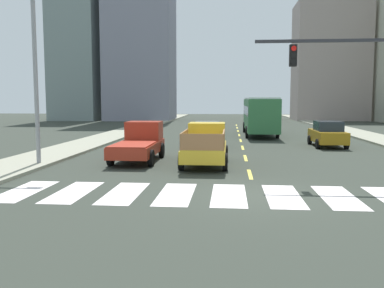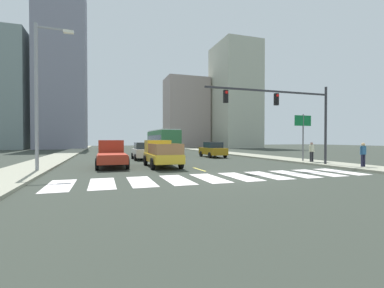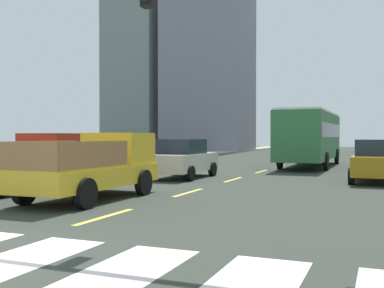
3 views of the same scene
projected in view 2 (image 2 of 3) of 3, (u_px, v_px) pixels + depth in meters
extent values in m
plane|color=#30352D|center=(225.00, 177.00, 14.14)|extent=(160.00, 160.00, 0.00)
cube|color=gray|center=(241.00, 154.00, 34.66)|extent=(3.08, 110.00, 0.15)
cube|color=gray|center=(55.00, 158.00, 27.76)|extent=(3.08, 110.00, 0.15)
cube|color=silver|center=(60.00, 185.00, 11.62)|extent=(1.13, 3.45, 0.01)
cube|color=silver|center=(102.00, 183.00, 12.18)|extent=(1.13, 3.45, 0.01)
cube|color=silver|center=(141.00, 181.00, 12.74)|extent=(1.13, 3.45, 0.01)
cube|color=silver|center=(177.00, 180.00, 13.30)|extent=(1.13, 3.45, 0.01)
cube|color=silver|center=(210.00, 178.00, 13.86)|extent=(1.13, 3.45, 0.01)
cube|color=silver|center=(240.00, 177.00, 14.42)|extent=(1.13, 3.45, 0.01)
cube|color=silver|center=(268.00, 175.00, 14.98)|extent=(1.13, 3.45, 0.01)
cube|color=silver|center=(294.00, 174.00, 15.54)|extent=(1.13, 3.45, 0.01)
cube|color=silver|center=(318.00, 173.00, 16.10)|extent=(1.13, 3.45, 0.01)
cube|color=silver|center=(340.00, 172.00, 16.66)|extent=(1.13, 3.45, 0.01)
cube|color=#E5CF48|center=(199.00, 169.00, 17.94)|extent=(0.16, 2.40, 0.01)
cube|color=#E5CF48|center=(179.00, 163.00, 22.68)|extent=(0.16, 2.40, 0.01)
cube|color=#E5CF48|center=(166.00, 159.00, 27.42)|extent=(0.16, 2.40, 0.01)
cube|color=#E5CF48|center=(157.00, 156.00, 32.16)|extent=(0.16, 2.40, 0.01)
cube|color=#E5CF48|center=(150.00, 154.00, 36.90)|extent=(0.16, 2.40, 0.01)
cube|color=#E5CF48|center=(144.00, 152.00, 41.64)|extent=(0.16, 2.40, 0.01)
cube|color=#E5CF48|center=(140.00, 151.00, 46.38)|extent=(0.16, 2.40, 0.01)
cube|color=#E5CF48|center=(137.00, 150.00, 51.12)|extent=(0.16, 2.40, 0.01)
cube|color=gold|center=(162.00, 158.00, 19.47)|extent=(1.96, 5.20, 0.56)
cube|color=gold|center=(158.00, 146.00, 21.07)|extent=(1.84, 1.60, 1.00)
cube|color=#19232D|center=(157.00, 144.00, 21.48)|extent=(1.72, 0.08, 0.56)
cube|color=gold|center=(165.00, 154.00, 18.56)|extent=(1.84, 3.30, 0.06)
cylinder|color=black|center=(145.00, 160.00, 20.64)|extent=(0.22, 0.80, 0.80)
cylinder|color=black|center=(170.00, 160.00, 21.27)|extent=(0.22, 0.80, 0.80)
cylinder|color=black|center=(153.00, 164.00, 17.69)|extent=(0.22, 0.80, 0.80)
cylinder|color=black|center=(181.00, 163.00, 18.31)|extent=(0.22, 0.80, 0.80)
cube|color=#93653D|center=(152.00, 149.00, 18.27)|extent=(0.06, 3.17, 0.70)
cube|color=#93653D|center=(178.00, 149.00, 18.84)|extent=(0.06, 3.17, 0.70)
cube|color=#93653D|center=(170.00, 150.00, 17.06)|extent=(1.80, 0.06, 0.70)
cube|color=#A52D1A|center=(112.00, 158.00, 19.28)|extent=(1.96, 5.20, 0.56)
cube|color=#A52D1A|center=(111.00, 147.00, 20.88)|extent=(1.84, 1.60, 1.00)
cube|color=#19232D|center=(111.00, 144.00, 21.29)|extent=(1.72, 0.08, 0.56)
cube|color=maroon|center=(112.00, 154.00, 18.37)|extent=(1.84, 3.30, 0.06)
cylinder|color=black|center=(98.00, 160.00, 20.45)|extent=(0.22, 0.80, 0.80)
cylinder|color=black|center=(124.00, 160.00, 21.07)|extent=(0.22, 0.80, 0.80)
cylinder|color=black|center=(97.00, 164.00, 17.49)|extent=(0.22, 0.80, 0.80)
cylinder|color=black|center=(128.00, 163.00, 18.11)|extent=(0.22, 0.80, 0.80)
cube|color=#2F6D3E|center=(162.00, 141.00, 37.49)|extent=(2.50, 10.80, 2.70)
cube|color=#19232D|center=(162.00, 138.00, 37.48)|extent=(2.52, 9.94, 0.80)
cube|color=silver|center=(162.00, 131.00, 37.46)|extent=(2.40, 10.37, 0.12)
cylinder|color=black|center=(150.00, 150.00, 40.29)|extent=(0.22, 1.00, 1.00)
cylinder|color=black|center=(166.00, 149.00, 41.08)|extent=(0.22, 1.00, 1.00)
cylinder|color=black|center=(158.00, 151.00, 34.29)|extent=(0.22, 1.00, 1.00)
cylinder|color=black|center=(177.00, 151.00, 35.09)|extent=(0.22, 1.00, 1.00)
cube|color=beige|center=(143.00, 153.00, 26.69)|extent=(1.80, 4.40, 0.76)
cube|color=#1E2833|center=(143.00, 146.00, 26.54)|extent=(1.58, 2.11, 0.64)
cylinder|color=black|center=(132.00, 156.00, 27.70)|extent=(0.22, 0.64, 0.64)
cylinder|color=black|center=(150.00, 155.00, 28.28)|extent=(0.22, 0.64, 0.64)
cylinder|color=black|center=(136.00, 157.00, 25.12)|extent=(0.22, 0.64, 0.64)
cylinder|color=black|center=(154.00, 157.00, 25.69)|extent=(0.22, 0.64, 0.64)
cube|color=#A27314|center=(213.00, 151.00, 30.29)|extent=(1.80, 4.40, 0.76)
cube|color=#1E2833|center=(213.00, 145.00, 30.13)|extent=(1.58, 2.11, 0.64)
cylinder|color=black|center=(201.00, 154.00, 31.30)|extent=(0.22, 0.64, 0.64)
cylinder|color=black|center=(215.00, 154.00, 31.87)|extent=(0.22, 0.64, 0.64)
cylinder|color=black|center=(210.00, 155.00, 28.71)|extent=(0.22, 0.64, 0.64)
cylinder|color=black|center=(225.00, 155.00, 29.29)|extent=(0.22, 0.64, 0.64)
cylinder|color=#2D2D33|center=(326.00, 127.00, 20.24)|extent=(0.18, 0.18, 6.00)
cube|color=#2D2D33|center=(270.00, 91.00, 18.64)|extent=(9.85, 0.12, 0.12)
cube|color=black|center=(276.00, 99.00, 18.81)|extent=(0.28, 0.24, 0.84)
cylinder|color=red|center=(277.00, 95.00, 18.68)|extent=(0.20, 0.04, 0.20)
cylinder|color=black|center=(277.00, 99.00, 18.68)|extent=(0.20, 0.04, 0.20)
cylinder|color=black|center=(277.00, 103.00, 18.69)|extent=(0.20, 0.04, 0.20)
cube|color=black|center=(226.00, 96.00, 17.56)|extent=(0.28, 0.24, 0.84)
cylinder|color=red|center=(227.00, 92.00, 17.43)|extent=(0.20, 0.04, 0.20)
cylinder|color=black|center=(227.00, 96.00, 17.43)|extent=(0.20, 0.04, 0.20)
cylinder|color=black|center=(227.00, 100.00, 17.44)|extent=(0.20, 0.04, 0.20)
cylinder|color=slate|center=(303.00, 139.00, 23.13)|extent=(0.12, 0.12, 4.20)
cube|color=#0F6732|center=(303.00, 121.00, 23.07)|extent=(1.70, 0.06, 0.90)
cylinder|color=gray|center=(36.00, 98.00, 16.04)|extent=(0.20, 0.20, 9.00)
cube|color=gray|center=(52.00, 28.00, 16.26)|extent=(1.80, 0.10, 0.10)
cube|color=silver|center=(69.00, 32.00, 16.54)|extent=(0.60, 0.28, 0.16)
cylinder|color=#1C1D32|center=(362.00, 161.00, 18.23)|extent=(0.14, 0.14, 0.84)
cylinder|color=#1C1D32|center=(364.00, 160.00, 18.29)|extent=(0.14, 0.14, 0.84)
cylinder|color=#27547D|center=(363.00, 150.00, 18.25)|extent=(0.34, 0.34, 0.58)
cylinder|color=#27547D|center=(361.00, 151.00, 18.18)|extent=(0.09, 0.09, 0.54)
cylinder|color=#27547D|center=(366.00, 151.00, 18.32)|extent=(0.09, 0.09, 0.54)
sphere|color=tan|center=(363.00, 144.00, 18.24)|extent=(0.22, 0.22, 0.22)
cylinder|color=black|center=(311.00, 157.00, 22.30)|extent=(0.14, 0.14, 0.84)
cylinder|color=black|center=(313.00, 157.00, 22.37)|extent=(0.14, 0.14, 0.84)
cylinder|color=beige|center=(312.00, 148.00, 22.32)|extent=(0.34, 0.34, 0.58)
cylinder|color=beige|center=(310.00, 149.00, 22.26)|extent=(0.09, 0.09, 0.54)
cylinder|color=beige|center=(314.00, 149.00, 22.40)|extent=(0.09, 0.09, 0.54)
sphere|color=tan|center=(312.00, 143.00, 22.32)|extent=(0.22, 0.22, 0.22)
cube|color=gray|center=(11.00, 91.00, 56.04)|extent=(7.16, 11.60, 24.26)
cube|color=gray|center=(61.00, 70.00, 57.63)|extent=(10.05, 8.71, 34.18)
cube|color=#A08F88|center=(186.00, 113.00, 69.56)|extent=(10.64, 7.97, 17.86)
cube|color=#AEB19D|center=(235.00, 96.00, 66.03)|extent=(9.27, 11.92, 25.43)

